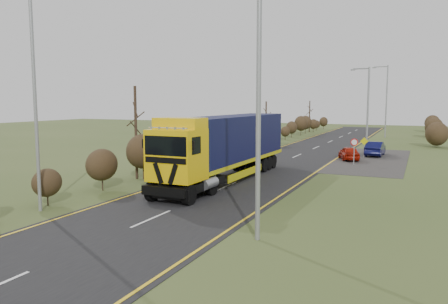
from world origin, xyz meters
TOP-DOWN VIEW (x-y plane):
  - ground at (0.00, 0.00)m, footprint 160.00×160.00m
  - road at (0.00, 10.00)m, footprint 8.00×120.00m
  - layby at (6.50, 20.00)m, footprint 6.00×18.00m
  - lane_markings at (0.00, 9.69)m, footprint 7.52×116.00m
  - hedgerow at (-6.00, 7.89)m, footprint 2.24×102.04m
  - lorry at (-0.81, 5.77)m, footprint 2.96×15.21m
  - car_red_hatchback at (4.80, 19.22)m, footprint 2.44×3.75m
  - car_blue_sedan at (6.59, 23.19)m, footprint 1.56×4.09m
  - streetlight_near at (4.99, -4.74)m, footprint 2.08×0.20m
  - streetlight_mid at (5.68, 23.33)m, footprint 1.76×0.18m
  - streetlight_far at (5.66, 45.42)m, footprint 2.12×0.20m
  - left_pole at (-5.51, -4.93)m, footprint 0.16×0.16m
  - speed_sign at (5.60, 16.43)m, footprint 0.58×0.10m
  - warning_board at (5.80, 21.33)m, footprint 0.70×0.11m

SIDE VIEW (x-z plane):
  - ground at x=0.00m, z-range 0.00..0.00m
  - road at x=0.00m, z-range 0.00..0.02m
  - layby at x=6.50m, z-range 0.00..0.02m
  - lane_markings at x=0.00m, z-range 0.03..0.03m
  - car_red_hatchback at x=4.80m, z-range 0.00..1.19m
  - car_blue_sedan at x=6.59m, z-range 0.00..1.33m
  - warning_board at x=5.80m, z-range 0.19..2.04m
  - speed_sign at x=5.60m, z-range 0.40..2.51m
  - hedgerow at x=-6.00m, z-range -1.41..4.64m
  - lorry at x=-0.81m, z-range 0.29..4.52m
  - streetlight_mid at x=5.68m, z-range 0.40..8.62m
  - left_pole at x=-5.51m, z-range 0.00..9.72m
  - streetlight_near at x=4.99m, z-range 0.52..10.34m
  - streetlight_far at x=5.66m, z-range 0.54..10.54m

